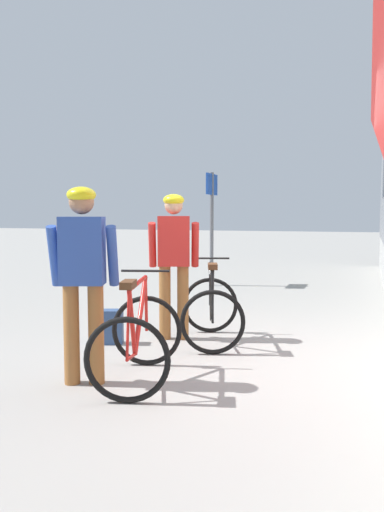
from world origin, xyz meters
TOP-DOWN VIEW (x-y plane):
  - ground_plane at (0.00, 0.00)m, footprint 80.00×80.00m
  - cyclist_near_in_red at (-1.13, 0.59)m, footprint 0.66×0.46m
  - cyclist_far_in_blue at (-1.29, -1.19)m, footprint 0.66×0.45m
  - bicycle_near_black at (-0.64, 0.56)m, footprint 1.02×1.24m
  - bicycle_far_red at (-0.85, -1.01)m, footprint 0.97×1.22m
  - backpack_on_platform at (-1.75, 0.13)m, footprint 0.32×0.26m
  - platform_sign_post at (-2.06, 5.15)m, footprint 0.08×0.70m

SIDE VIEW (x-z plane):
  - ground_plane at x=0.00m, z-range 0.00..0.00m
  - backpack_on_platform at x=-1.75m, z-range 0.00..0.40m
  - bicycle_near_black at x=-0.64m, z-range -0.09..0.89m
  - bicycle_far_red at x=-0.85m, z-range -0.09..0.89m
  - cyclist_near_in_red at x=-1.13m, z-range 0.17..1.94m
  - cyclist_far_in_blue at x=-1.29m, z-range 0.17..1.94m
  - platform_sign_post at x=-2.06m, z-range 0.42..2.82m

